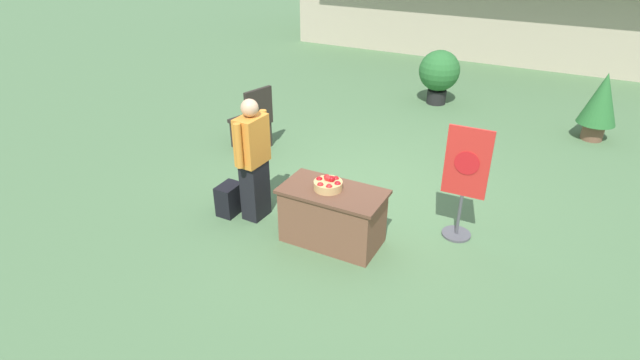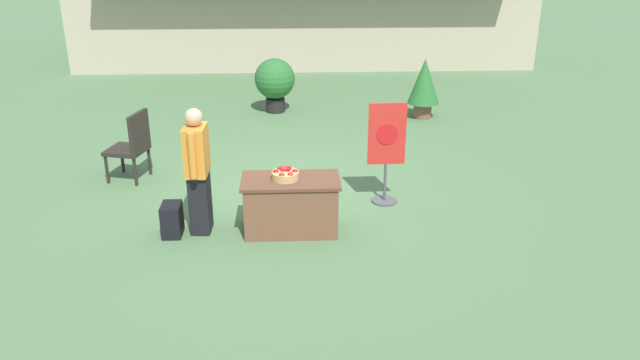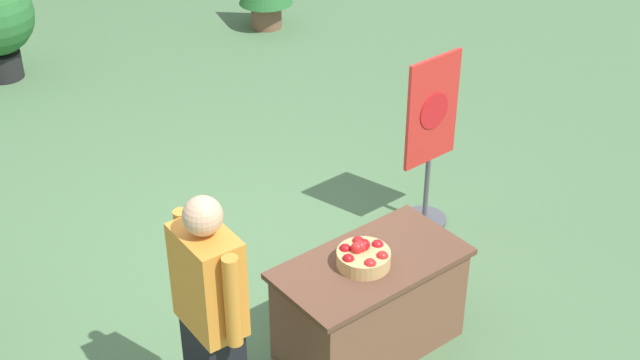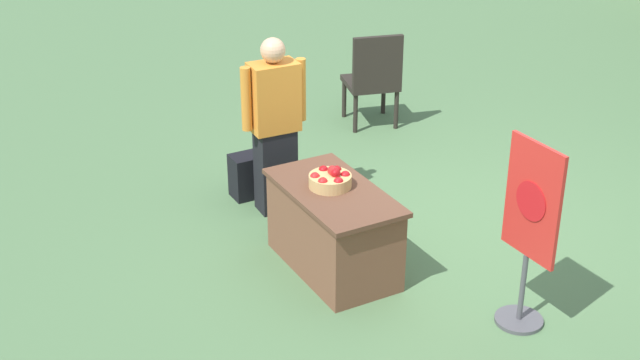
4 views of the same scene
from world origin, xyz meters
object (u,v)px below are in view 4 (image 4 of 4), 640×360
Objects in this scene: poster_board at (529,231)px; patio_chair at (374,76)px; display_table at (334,229)px; person_visitor at (275,125)px; apple_basket at (331,179)px; backpack at (249,175)px.

poster_board is 3.87m from patio_chair.
patio_chair is at bearing -106.55° from poster_board.
person_visitor is at bearing 177.55° from display_table.
apple_basket is at bearing -60.41° from poster_board.
person_visitor reaches higher than poster_board.
display_table is at bearing -59.03° from poster_board.
apple_basket reaches higher than display_table.
person_visitor is 3.89× the size of backpack.
backpack is 2.15m from patio_chair.
apple_basket is at bearing 156.41° from patio_chair.
display_table is at bearing -5.00° from apple_basket.
display_table is 0.85× the size of poster_board.
display_table is at bearing -0.00° from person_visitor.
person_visitor reaches higher than apple_basket.
backpack is 0.29× the size of poster_board.
display_table is at bearing 2.18° from backpack.
display_table is 3.05m from patio_chair.
apple_basket is (-0.06, 0.01, 0.42)m from display_table.
backpack is (-1.45, -0.06, -0.57)m from apple_basket.
display_table is 1.15× the size of patio_chair.
patio_chair reaches higher than apple_basket.
poster_board reaches higher than apple_basket.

